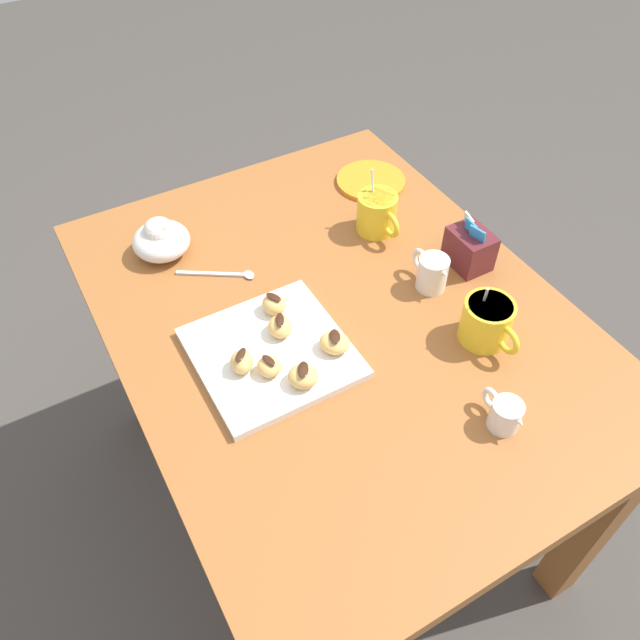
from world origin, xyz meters
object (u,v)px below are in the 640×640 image
Objects in this scene: cream_pitcher_white at (432,271)px; sugar_caddy at (470,248)px; saucer_orange_left at (371,181)px; chocolate_sauce_pitcher at (505,413)px; coffee_mug_yellow_right at (487,321)px; ice_cream_bowl at (161,239)px; beignet_3 at (242,362)px; beignet_1 at (269,367)px; beignet_5 at (279,325)px; coffee_mug_yellow_left at (377,212)px; beignet_2 at (303,376)px; beignet_4 at (335,343)px; dining_table at (337,355)px; pastry_plate_square at (271,353)px; beignet_0 at (274,304)px.

sugar_caddy reaches higher than cream_pitcher_white.
chocolate_sauce_pitcher is at bearing -14.92° from saucer_orange_left.
ice_cream_bowl is (-0.52, -0.43, -0.01)m from coffee_mug_yellow_right.
coffee_mug_yellow_right is 0.45m from beignet_3.
beignet_1 is 0.10m from beignet_5.
beignet_2 is (0.30, -0.34, -0.01)m from coffee_mug_yellow_left.
beignet_4 is (-0.10, -0.26, -0.01)m from coffee_mug_yellow_right.
beignet_3 is (-0.03, -0.04, 0.00)m from beignet_1.
cream_pitcher_white is at bearing 85.27° from beignet_5.
dining_table is 4.04× the size of pastry_plate_square.
beignet_3 is (0.10, -0.11, -0.00)m from beignet_0.
ice_cream_bowl is at bearing -153.76° from chocolate_sauce_pitcher.
cream_pitcher_white reaches higher than beignet_4.
coffee_mug_yellow_left is 0.21m from sugar_caddy.
pastry_plate_square is at bearing -89.19° from cream_pitcher_white.
beignet_2 is (0.46, 0.09, -0.01)m from ice_cream_bowl.
pastry_plate_square is 1.63× the size of saucer_orange_left.
sugar_caddy is 0.34m from saucer_orange_left.
ice_cream_bowl is at bearing -156.68° from beignet_0.
beignet_5 is (-0.09, -0.07, 0.00)m from beignet_4.
beignet_0 is at bearing -116.87° from dining_table.
dining_table is 0.46m from saucer_orange_left.
beignet_0 is at bearing -98.40° from sugar_caddy.
saucer_orange_left is (-0.52, 0.09, -0.04)m from coffee_mug_yellow_right.
pastry_plate_square is 0.10m from beignet_0.
saucer_orange_left is (-0.34, -0.02, -0.04)m from sugar_caddy.
coffee_mug_yellow_right is at bearing -9.40° from saucer_orange_left.
cream_pitcher_white reaches higher than beignet_1.
ice_cream_bowl reaches higher than beignet_0.
beignet_1 reaches higher than dining_table.
sugar_caddy is 0.89× the size of ice_cream_bowl.
cream_pitcher_white reaches higher than dining_table.
coffee_mug_yellow_right is at bearing 73.80° from beignet_1.
coffee_mug_yellow_left reaches higher than beignet_0.
chocolate_sauce_pitcher is (0.32, -0.09, -0.01)m from cream_pitcher_white.
cream_pitcher_white is at bearing -14.03° from saucer_orange_left.
chocolate_sauce_pitcher is at bearing 47.61° from beignet_2.
beignet_1 is (0.41, -0.47, 0.03)m from saucer_orange_left.
sugar_caddy is (-0.02, 0.11, 0.00)m from cream_pitcher_white.
coffee_mug_yellow_left reaches higher than cream_pitcher_white.
ice_cream_bowl is (-0.34, -0.54, -0.00)m from sugar_caddy.
ice_cream_bowl is 0.41m from beignet_1.
beignet_2 is at bearing -74.12° from cream_pitcher_white.
coffee_mug_yellow_left is at bearing 131.47° from dining_table.
coffee_mug_yellow_right is at bearing 71.34° from beignet_3.
beignet_5 is (-0.03, -0.32, -0.01)m from cream_pitcher_white.
beignet_5 is (0.18, -0.33, -0.01)m from coffee_mug_yellow_left.
dining_table is 22.61× the size of beignet_3.
beignet_1 is 0.13m from beignet_4.
cream_pitcher_white reaches higher than beignet_3.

